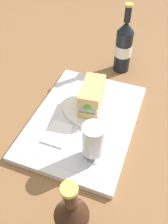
{
  "coord_description": "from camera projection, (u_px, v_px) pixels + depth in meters",
  "views": [
    {
      "loc": [
        0.49,
        0.19,
        0.6
      ],
      "look_at": [
        0.0,
        0.0,
        0.05
      ],
      "focal_mm": 38.96,
      "sensor_mm": 36.0,
      "label": 1
    }
  ],
  "objects": [
    {
      "name": "ground_plane",
      "position": [
        84.0,
        122.0,
        0.8
      ],
      "size": [
        3.0,
        3.0,
        0.0
      ],
      "primitive_type": "plane",
      "color": "brown"
    },
    {
      "name": "tray",
      "position": [
        84.0,
        120.0,
        0.79
      ],
      "size": [
        0.44,
        0.32,
        0.02
      ],
      "primitive_type": "cube",
      "color": "silver",
      "rests_on": "ground_plane"
    },
    {
      "name": "placemat",
      "position": [
        84.0,
        118.0,
        0.78
      ],
      "size": [
        0.38,
        0.27,
        0.0
      ],
      "primitive_type": "cube",
      "color": "silver",
      "rests_on": "tray"
    },
    {
      "name": "plate",
      "position": [
        92.0,
        107.0,
        0.81
      ],
      "size": [
        0.19,
        0.19,
        0.01
      ],
      "primitive_type": "cylinder",
      "color": "silver",
      "rests_on": "placemat"
    },
    {
      "name": "sandwich",
      "position": [
        92.0,
        96.0,
        0.77
      ],
      "size": [
        0.14,
        0.08,
        0.08
      ],
      "rotation": [
        0.0,
        0.0,
        0.12
      ],
      "color": "tan",
      "rests_on": "plate"
    },
    {
      "name": "beer_glass",
      "position": [
        93.0,
        141.0,
        0.63
      ],
      "size": [
        0.06,
        0.06,
        0.12
      ],
      "color": "silver",
      "rests_on": "placemat"
    },
    {
      "name": "napkin_folded",
      "position": [
        57.0,
        134.0,
        0.74
      ],
      "size": [
        0.09,
        0.07,
        0.01
      ],
      "primitive_type": "cube",
      "color": "white",
      "rests_on": "placemat"
    },
    {
      "name": "second_bottle",
      "position": [
        124.0,
        47.0,
        0.93
      ],
      "size": [
        0.07,
        0.07,
        0.27
      ],
      "color": "black",
      "rests_on": "ground_plane"
    }
  ]
}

